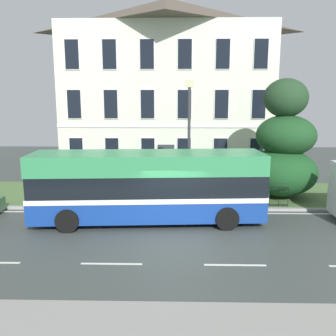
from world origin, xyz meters
TOP-DOWN VIEW (x-y plane):
  - ground_plane at (0.00, 1.03)m, footprint 60.00×56.00m
  - georgian_townhouse at (-0.59, 16.19)m, footprint 14.67×10.34m
  - iron_verge_railing at (-0.59, 4.40)m, footprint 12.27×0.04m
  - evergreen_tree at (5.71, 6.36)m, footprint 3.82×3.82m
  - single_decker_bus at (-1.11, 2.37)m, footprint 9.96×3.05m
  - street_lamp_post at (0.71, 5.02)m, footprint 0.36×0.24m
  - litter_bin at (4.53, 5.09)m, footprint 0.54×0.54m

SIDE VIEW (x-z plane):
  - ground_plane at x=0.00m, z-range -0.11..0.07m
  - iron_verge_railing at x=-0.59m, z-range 0.14..1.11m
  - litter_bin at x=4.53m, z-range 0.12..1.34m
  - single_decker_bus at x=-1.11m, z-range 0.08..3.13m
  - evergreen_tree at x=5.71m, z-range -0.48..5.74m
  - street_lamp_post at x=0.71m, z-range 0.60..6.67m
  - georgian_townhouse at x=-0.59m, z-range 0.16..12.76m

